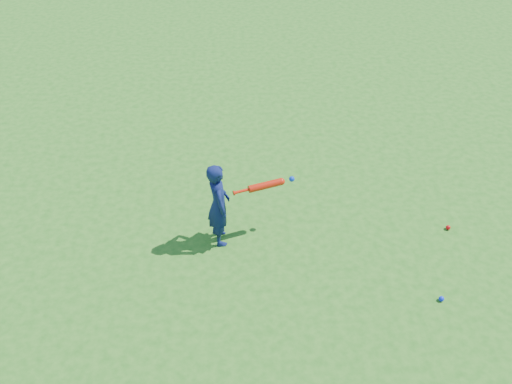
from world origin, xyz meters
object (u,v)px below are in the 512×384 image
ground_ball_blue (441,299)px  bat_swing (268,185)px  child (219,204)px  ground_ball_red (448,227)px

ground_ball_blue → bat_swing: bearing=146.7°
child → ground_ball_blue: child is taller
ground_ball_red → child: bearing=-178.1°
ground_ball_red → bat_swing: 2.51m
ground_ball_red → ground_ball_blue: same height
child → bat_swing: 0.66m
bat_swing → ground_ball_red: bearing=-21.4°
ground_ball_blue → bat_swing: bat_swing is taller
child → bat_swing: child is taller
child → ground_ball_blue: bearing=-124.1°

